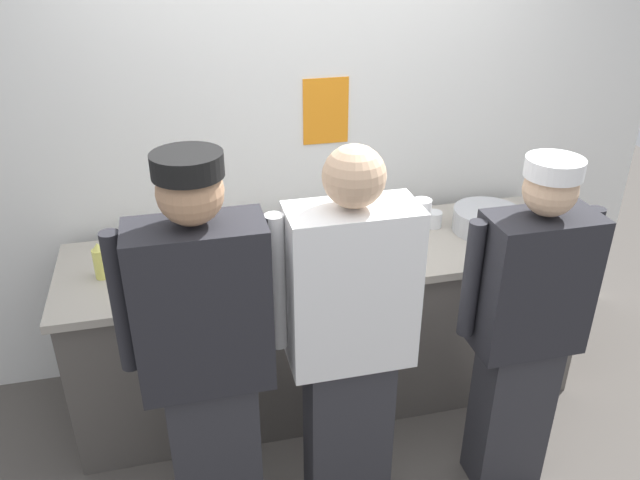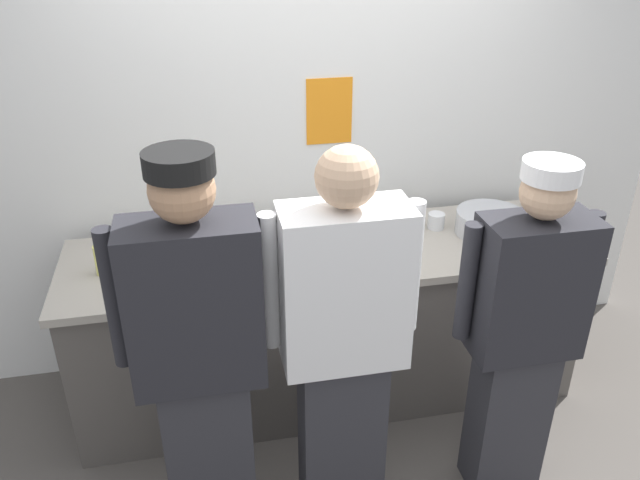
{
  "view_description": "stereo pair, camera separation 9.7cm",
  "coord_description": "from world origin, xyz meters",
  "px_view_note": "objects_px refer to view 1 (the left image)",
  "views": [
    {
      "loc": [
        -0.71,
        -2.33,
        2.41
      ],
      "look_at": [
        -0.06,
        0.34,
        0.98
      ],
      "focal_mm": 35.55,
      "sensor_mm": 36.0,
      "label": 1
    },
    {
      "loc": [
        -0.61,
        -2.35,
        2.41
      ],
      "look_at": [
        -0.06,
        0.34,
        0.98
      ],
      "focal_mm": 35.55,
      "sensor_mm": 36.0,
      "label": 2
    }
  ],
  "objects_px": {
    "chef_near_left": "(207,357)",
    "ramekin_yellow_sauce": "(240,237)",
    "squeeze_bottle_primary": "(100,261)",
    "plate_stack_rear": "(215,266)",
    "chef_center": "(350,341)",
    "plate_stack_front": "(399,220)",
    "mixing_bowl_steel": "(487,220)",
    "sheet_tray": "(313,250)",
    "deli_cup": "(433,219)",
    "ramekin_orange_sauce": "(119,248)",
    "ramekin_red_sauce": "(512,212)",
    "squeeze_bottle_secondary": "(161,274)",
    "chef_far_right": "(525,326)"
  },
  "relations": [
    {
      "from": "chef_near_left",
      "to": "deli_cup",
      "type": "xyz_separation_m",
      "value": [
        1.29,
        0.9,
        0.01
      ]
    },
    {
      "from": "chef_far_right",
      "to": "ramekin_yellow_sauce",
      "type": "bearing_deg",
      "value": 137.12
    },
    {
      "from": "ramekin_yellow_sauce",
      "to": "deli_cup",
      "type": "relative_size",
      "value": 0.96
    },
    {
      "from": "squeeze_bottle_primary",
      "to": "deli_cup",
      "type": "height_order",
      "value": "squeeze_bottle_primary"
    },
    {
      "from": "squeeze_bottle_secondary",
      "to": "ramekin_red_sauce",
      "type": "distance_m",
      "value": 1.95
    },
    {
      "from": "chef_far_right",
      "to": "deli_cup",
      "type": "height_order",
      "value": "chef_far_right"
    },
    {
      "from": "sheet_tray",
      "to": "deli_cup",
      "type": "relative_size",
      "value": 5.29
    },
    {
      "from": "plate_stack_front",
      "to": "sheet_tray",
      "type": "relative_size",
      "value": 0.41
    },
    {
      "from": "chef_near_left",
      "to": "mixing_bowl_steel",
      "type": "distance_m",
      "value": 1.73
    },
    {
      "from": "mixing_bowl_steel",
      "to": "squeeze_bottle_primary",
      "type": "xyz_separation_m",
      "value": [
        -1.96,
        -0.03,
        0.03
      ]
    },
    {
      "from": "chef_near_left",
      "to": "squeeze_bottle_primary",
      "type": "height_order",
      "value": "chef_near_left"
    },
    {
      "from": "squeeze_bottle_secondary",
      "to": "ramekin_red_sauce",
      "type": "bearing_deg",
      "value": 10.16
    },
    {
      "from": "plate_stack_front",
      "to": "ramekin_red_sauce",
      "type": "distance_m",
      "value": 0.66
    },
    {
      "from": "chef_far_right",
      "to": "sheet_tray",
      "type": "distance_m",
      "value": 1.07
    },
    {
      "from": "chef_far_right",
      "to": "ramekin_orange_sauce",
      "type": "relative_size",
      "value": 16.32
    },
    {
      "from": "chef_near_left",
      "to": "ramekin_yellow_sauce",
      "type": "height_order",
      "value": "chef_near_left"
    },
    {
      "from": "chef_center",
      "to": "sheet_tray",
      "type": "height_order",
      "value": "chef_center"
    },
    {
      "from": "sheet_tray",
      "to": "squeeze_bottle_primary",
      "type": "height_order",
      "value": "squeeze_bottle_primary"
    },
    {
      "from": "ramekin_yellow_sauce",
      "to": "chef_near_left",
      "type": "bearing_deg",
      "value": -104.16
    },
    {
      "from": "chef_far_right",
      "to": "ramekin_orange_sauce",
      "type": "bearing_deg",
      "value": 148.92
    },
    {
      "from": "mixing_bowl_steel",
      "to": "squeeze_bottle_secondary",
      "type": "relative_size",
      "value": 1.94
    },
    {
      "from": "deli_cup",
      "to": "chef_center",
      "type": "bearing_deg",
      "value": -128.88
    },
    {
      "from": "chef_far_right",
      "to": "sheet_tray",
      "type": "relative_size",
      "value": 3.37
    },
    {
      "from": "mixing_bowl_steel",
      "to": "ramekin_yellow_sauce",
      "type": "height_order",
      "value": "mixing_bowl_steel"
    },
    {
      "from": "ramekin_orange_sauce",
      "to": "ramekin_red_sauce",
      "type": "xyz_separation_m",
      "value": [
        2.12,
        -0.08,
        0.0
      ]
    },
    {
      "from": "plate_stack_front",
      "to": "sheet_tray",
      "type": "height_order",
      "value": "plate_stack_front"
    },
    {
      "from": "chef_center",
      "to": "deli_cup",
      "type": "xyz_separation_m",
      "value": [
        0.73,
        0.91,
        0.03
      ]
    },
    {
      "from": "ramekin_orange_sauce",
      "to": "deli_cup",
      "type": "xyz_separation_m",
      "value": [
        1.64,
        -0.1,
        0.02
      ]
    },
    {
      "from": "ramekin_yellow_sauce",
      "to": "deli_cup",
      "type": "height_order",
      "value": "deli_cup"
    },
    {
      "from": "squeeze_bottle_primary",
      "to": "plate_stack_rear",
      "type": "bearing_deg",
      "value": -7.94
    },
    {
      "from": "plate_stack_rear",
      "to": "squeeze_bottle_primary",
      "type": "height_order",
      "value": "squeeze_bottle_primary"
    },
    {
      "from": "plate_stack_rear",
      "to": "ramekin_orange_sauce",
      "type": "distance_m",
      "value": 0.55
    },
    {
      "from": "chef_center",
      "to": "plate_stack_front",
      "type": "xyz_separation_m",
      "value": [
        0.55,
        0.94,
        0.03
      ]
    },
    {
      "from": "chef_near_left",
      "to": "chef_far_right",
      "type": "bearing_deg",
      "value": -0.48
    },
    {
      "from": "plate_stack_front",
      "to": "sheet_tray",
      "type": "xyz_separation_m",
      "value": [
        -0.51,
        -0.17,
        -0.03
      ]
    },
    {
      "from": "ramekin_yellow_sauce",
      "to": "chef_far_right",
      "type": "bearing_deg",
      "value": -42.88
    },
    {
      "from": "mixing_bowl_steel",
      "to": "ramekin_red_sauce",
      "type": "height_order",
      "value": "mixing_bowl_steel"
    },
    {
      "from": "plate_stack_rear",
      "to": "ramekin_red_sauce",
      "type": "height_order",
      "value": "plate_stack_rear"
    },
    {
      "from": "mixing_bowl_steel",
      "to": "sheet_tray",
      "type": "xyz_separation_m",
      "value": [
        -0.95,
        -0.02,
        -0.05
      ]
    },
    {
      "from": "plate_stack_front",
      "to": "squeeze_bottle_secondary",
      "type": "height_order",
      "value": "squeeze_bottle_secondary"
    },
    {
      "from": "sheet_tray",
      "to": "squeeze_bottle_secondary",
      "type": "height_order",
      "value": "squeeze_bottle_secondary"
    },
    {
      "from": "chef_center",
      "to": "ramekin_yellow_sauce",
      "type": "xyz_separation_m",
      "value": [
        -0.31,
        0.99,
        0.0
      ]
    },
    {
      "from": "squeeze_bottle_primary",
      "to": "ramekin_orange_sauce",
      "type": "relative_size",
      "value": 1.83
    },
    {
      "from": "mixing_bowl_steel",
      "to": "ramekin_orange_sauce",
      "type": "distance_m",
      "value": 1.91
    },
    {
      "from": "chef_center",
      "to": "plate_stack_rear",
      "type": "height_order",
      "value": "chef_center"
    },
    {
      "from": "sheet_tray",
      "to": "ramekin_yellow_sauce",
      "type": "xyz_separation_m",
      "value": [
        -0.34,
        0.22,
        0.01
      ]
    },
    {
      "from": "chef_near_left",
      "to": "sheet_tray",
      "type": "relative_size",
      "value": 3.64
    },
    {
      "from": "chef_far_right",
      "to": "squeeze_bottle_primary",
      "type": "height_order",
      "value": "chef_far_right"
    },
    {
      "from": "plate_stack_front",
      "to": "ramekin_yellow_sauce",
      "type": "xyz_separation_m",
      "value": [
        -0.85,
        0.05,
        -0.02
      ]
    },
    {
      "from": "mixing_bowl_steel",
      "to": "deli_cup",
      "type": "xyz_separation_m",
      "value": [
        -0.25,
        0.11,
        -0.02
      ]
    }
  ]
}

